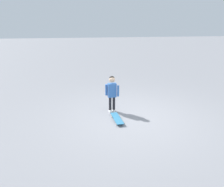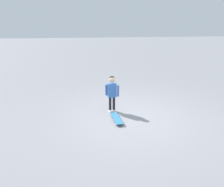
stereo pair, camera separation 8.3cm
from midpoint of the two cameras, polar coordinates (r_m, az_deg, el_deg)
name	(u,v)px [view 2 (the right image)]	position (r m, az deg, el deg)	size (l,w,h in m)	color
ground_plane	(134,119)	(6.26, 5.81, -6.27)	(50.00, 50.00, 0.00)	gray
child_person	(112,90)	(6.46, 0.37, 0.89)	(0.21, 0.38, 1.06)	black
skateboard	(117,118)	(6.10, 1.56, -6.26)	(0.76, 0.27, 0.07)	teal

